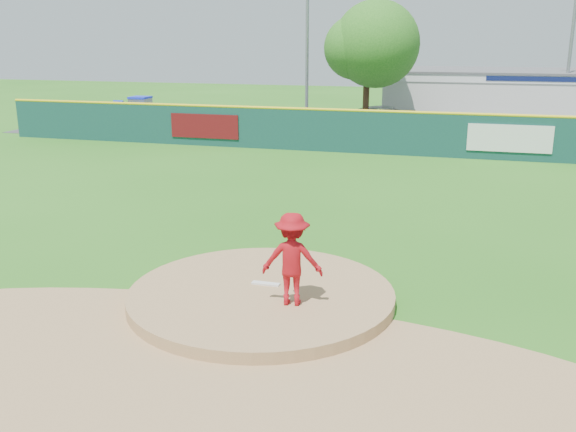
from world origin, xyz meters
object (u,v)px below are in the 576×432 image
(pitcher, at_px, (292,259))
(light_pole_right, at_px, (572,33))
(van, at_px, (388,119))
(pool_building_grp, at_px, (508,96))
(deciduous_tree, at_px, (368,51))
(light_pole_left, at_px, (307,24))
(playground_slide, at_px, (140,111))

(pitcher, height_order, light_pole_right, light_pole_right)
(van, xyz_separation_m, pool_building_grp, (6.76, 6.28, 0.92))
(deciduous_tree, relative_size, light_pole_right, 0.74)
(deciduous_tree, xyz_separation_m, light_pole_left, (-4.00, 2.00, 1.50))
(pool_building_grp, xyz_separation_m, playground_slide, (-21.89, -7.91, -0.76))
(pool_building_grp, relative_size, playground_slide, 4.73)
(van, relative_size, light_pole_left, 0.47)
(pool_building_grp, relative_size, deciduous_tree, 2.07)
(van, bearing_deg, deciduous_tree, 108.22)
(van, distance_m, pool_building_grp, 9.28)
(pitcher, distance_m, playground_slide, 29.70)
(pitcher, bearing_deg, deciduous_tree, -92.55)
(pool_building_grp, relative_size, light_pole_left, 1.38)
(van, height_order, playground_slide, playground_slide)
(playground_slide, relative_size, light_pole_left, 0.29)
(van, distance_m, playground_slide, 15.21)
(pitcher, relative_size, light_pole_left, 0.17)
(pool_building_grp, bearing_deg, playground_slide, -160.13)
(pool_building_grp, bearing_deg, light_pole_right, -44.95)
(van, bearing_deg, light_pole_left, 64.49)
(playground_slide, height_order, light_pole_right, light_pole_right)
(pool_building_grp, distance_m, playground_slide, 23.29)
(light_pole_right, bearing_deg, light_pole_left, -172.41)
(van, xyz_separation_m, light_pole_right, (9.76, 3.29, 4.80))
(light_pole_right, bearing_deg, pool_building_grp, 135.05)
(van, distance_m, light_pole_right, 11.37)
(deciduous_tree, bearing_deg, van, 29.89)
(deciduous_tree, distance_m, light_pole_right, 11.75)
(deciduous_tree, height_order, light_pole_right, light_pole_right)
(pitcher, distance_m, van, 26.24)
(van, distance_m, deciduous_tree, 4.07)
(playground_slide, bearing_deg, pool_building_grp, 19.87)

